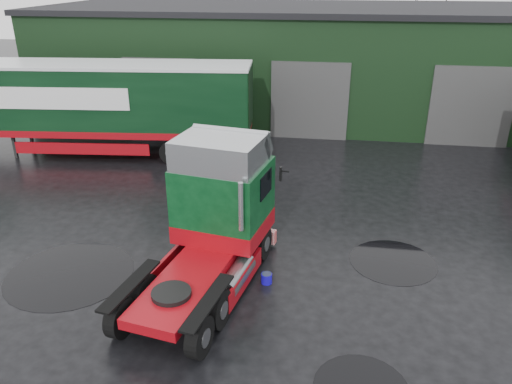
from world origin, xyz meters
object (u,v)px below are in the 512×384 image
at_px(trailer_left, 103,110).
at_px(tree_back_a, 223,17).
at_px(wash_bucket, 267,278).
at_px(tree_back_b, 426,33).
at_px(warehouse, 316,60).
at_px(hero_tractor, 197,227).

height_order(trailer_left, tree_back_a, tree_back_a).
height_order(wash_bucket, tree_back_a, tree_back_a).
xyz_separation_m(trailer_left, tree_back_b, (17.51, 20.00, 1.55)).
bearing_deg(wash_bucket, tree_back_b, 74.25).
distance_m(warehouse, wash_bucket, 19.98).
bearing_deg(hero_tractor, tree_back_b, 81.90).
height_order(trailer_left, tree_back_b, tree_back_b).
relative_size(warehouse, wash_bucket, 102.75).
height_order(warehouse, tree_back_b, tree_back_b).
bearing_deg(wash_bucket, warehouse, 88.87).
bearing_deg(warehouse, wash_bucket, -91.13).
bearing_deg(warehouse, tree_back_a, 128.66).
bearing_deg(tree_back_b, tree_back_a, 180.00).
relative_size(wash_bucket, tree_back_b, 0.04).
relative_size(trailer_left, tree_back_b, 1.89).
distance_m(hero_tractor, tree_back_a, 31.13).
relative_size(hero_tractor, tree_back_b, 0.87).
height_order(trailer_left, wash_bucket, trailer_left).
relative_size(hero_tractor, trailer_left, 0.46).
xyz_separation_m(hero_tractor, tree_back_b, (10.16, 30.45, 1.73)).
relative_size(wash_bucket, tree_back_a, 0.03).
distance_m(warehouse, hero_tractor, 20.60).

